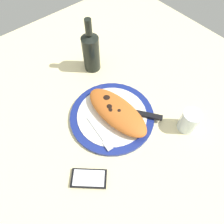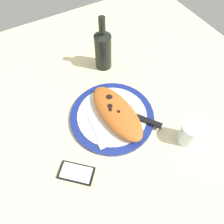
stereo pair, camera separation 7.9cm
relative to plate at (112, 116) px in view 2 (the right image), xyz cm
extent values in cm
cube|color=beige|center=(0.00, 0.00, -2.32)|extent=(150.00, 150.00, 3.00)
cylinder|color=navy|center=(0.00, 0.00, -0.11)|extent=(32.65, 32.65, 1.42)
cylinder|color=white|center=(0.00, 0.00, 0.75)|extent=(26.95, 26.95, 0.30)
ellipsoid|color=#C16023|center=(1.17, 1.46, 3.19)|extent=(28.90, 13.80, 4.58)
ellipsoid|color=black|center=(-1.25, 0.28, 5.08)|extent=(3.19, 2.90, 0.96)
ellipsoid|color=black|center=(2.38, 1.40, 5.14)|extent=(2.61, 2.52, 0.81)
ellipsoid|color=black|center=(1.42, 0.38, 5.11)|extent=(1.72, 1.46, 0.56)
ellipsoid|color=black|center=(-0.09, -0.57, 5.03)|extent=(2.75, 2.32, 0.87)
ellipsoid|color=black|center=(-5.08, 1.66, 4.93)|extent=(3.31, 3.10, 1.09)
cube|color=silver|center=(0.88, -8.58, 1.10)|extent=(12.04, 2.14, 0.40)
cube|color=silver|center=(8.84, -9.41, 1.10)|extent=(4.21, 2.60, 0.40)
cube|color=silver|center=(-0.35, 3.22, 1.10)|extent=(12.00, 9.29, 0.40)
cube|color=black|center=(9.46, 10.31, 1.50)|extent=(9.74, 7.81, 1.20)
cube|color=black|center=(13.47, -21.22, -0.32)|extent=(12.46, 12.82, 1.00)
cube|color=white|center=(13.47, -21.22, 0.26)|extent=(10.82, 11.16, 0.16)
cylinder|color=silver|center=(21.35, 18.67, 3.72)|extent=(6.63, 6.63, 9.08)
cylinder|color=silver|center=(21.35, 18.67, 1.13)|extent=(6.10, 6.10, 3.49)
cylinder|color=black|center=(-26.50, 10.53, 7.21)|extent=(7.33, 7.33, 16.06)
cone|color=black|center=(-26.50, 10.53, 16.15)|extent=(7.33, 7.33, 1.83)
cylinder|color=black|center=(-26.50, 10.53, 20.31)|extent=(2.78, 2.78, 6.49)
camera|label=1|loc=(32.85, -27.53, 69.48)|focal=33.64mm
camera|label=2|loc=(37.35, -21.03, 69.48)|focal=33.64mm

